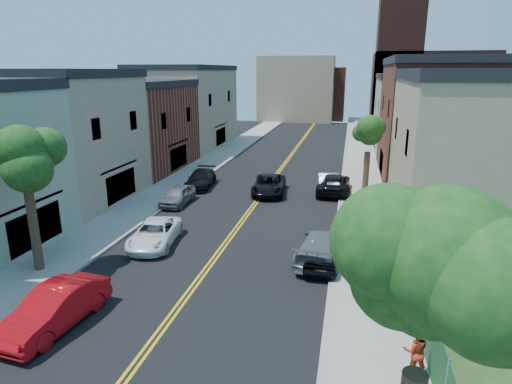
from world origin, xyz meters
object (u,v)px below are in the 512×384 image
Objects in this scene: grey_car_left at (178,195)px; grey_car_right at (322,246)px; red_sedan at (55,308)px; silver_car_right at (328,181)px; black_suv_lane at (269,185)px; pedestrian_right at (416,351)px; dark_car_right_far at (334,183)px; white_pickup at (155,234)px; pedestrian_left at (37,246)px; black_car_right at (321,251)px; black_car_left at (201,179)px.

grey_car_left is 0.75× the size of grey_car_right.
red_sedan reaches higher than silver_car_right.
grey_car_right reaches higher than black_suv_lane.
dark_car_right_far is at bearing -84.46° from pedestrian_right.
dark_car_right_far reaches higher than white_pickup.
black_suv_lane is at bearing 36.38° from grey_car_left.
grey_car_right is 2.83× the size of pedestrian_left.
dark_car_right_far is (0.00, 13.68, 0.03)m from black_car_right.
red_sedan is 8.37m from white_pickup.
white_pickup is 0.99× the size of black_car_left.
pedestrian_left reaches higher than grey_car_left.
black_car_left is 16.58m from pedestrian_left.
pedestrian_left reaches higher than pedestrian_right.
grey_car_left is 13.31m from grey_car_right.
black_car_left is 2.93× the size of pedestrian_right.
black_car_right is (11.00, -13.11, 0.04)m from black_car_left.
red_sedan is at bearing -108.12° from black_suv_lane.
black_car_left is (-1.67, 12.46, 0.04)m from white_pickup.
grey_car_right reaches higher than grey_car_left.
grey_car_left is 0.92× the size of black_car_right.
pedestrian_left is 1.14× the size of pedestrian_right.
pedestrian_left reaches higher than black_car_left.
white_pickup is at bearing -68.21° from pedestrian_left.
pedestrian_right is at bearing 112.61° from black_car_right.
black_car_right is (11.00, -8.09, 0.06)m from grey_car_left.
grey_car_left is at bearing -26.37° from grey_car_right.
dark_car_right_far reaches higher than silver_car_right.
grey_car_left reaches higher than white_pickup.
silver_car_right is (10.55, 6.26, 0.08)m from grey_car_left.
silver_car_right reaches higher than black_suv_lane.
black_car_left reaches higher than grey_car_left.
silver_car_right is (8.89, 13.71, 0.09)m from white_pickup.
grey_car_left is 12.27m from silver_car_right.
black_car_left is 25.43m from pedestrian_right.
black_car_right is at bearing -73.35° from black_suv_lane.
grey_car_right is 9.08m from pedestrian_right.
white_pickup is 9.35m from black_car_right.
dark_car_right_far is at bearing -3.15° from black_car_left.
white_pickup is 7.63m from grey_car_left.
black_car_right is at bearing -56.15° from black_car_left.
pedestrian_left reaches higher than dark_car_right_far.
dark_car_right_far is 1.06× the size of black_suv_lane.
black_suv_lane is 2.77× the size of pedestrian_left.
black_car_left is 0.90× the size of grey_car_right.
black_suv_lane is at bearing 62.12° from white_pickup.
black_car_right is 13.68m from dark_car_right_far.
pedestrian_left is (-13.81, -16.91, 0.33)m from dark_car_right_far.
black_car_left is 1.05× the size of silver_car_right.
pedestrian_right reaches higher than silver_car_right.
black_car_left is at bearing -51.54° from black_car_right.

